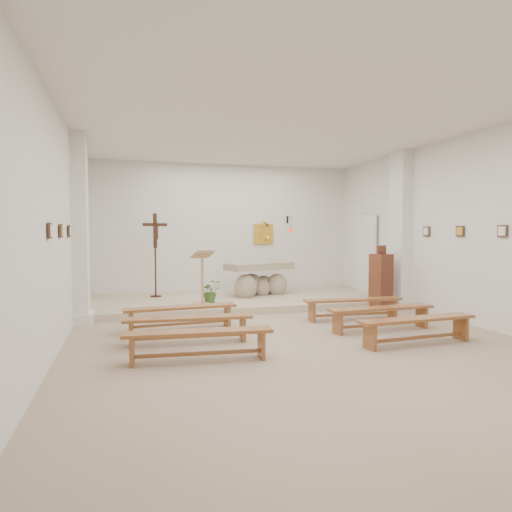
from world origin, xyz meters
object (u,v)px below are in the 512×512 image
object	(u,v)px
bench_right_front	(353,304)
bench_left_third	(198,338)
donation_pedestal	(381,281)
crucifix_stand	(155,249)
bench_left_second	(188,323)
bench_right_third	(417,324)
altar	(259,281)
lectern	(203,278)
bench_right_second	(381,313)
bench_left_front	(181,312)

from	to	relation	value
bench_right_front	bench_left_third	size ratio (longest dim) A/B	1.00
donation_pedestal	crucifix_stand	bearing A→B (deg)	140.56
crucifix_stand	bench_left_second	xyz separation A→B (m)	(0.23, -4.21, -1.00)
bench_left_third	bench_left_second	bearing A→B (deg)	94.54
donation_pedestal	bench_right_third	distance (m)	3.22
bench_right_front	bench_left_second	world-z (taller)	same
donation_pedestal	bench_left_third	xyz separation A→B (m)	(-4.50, -2.99, -0.31)
altar	bench_right_third	bearing A→B (deg)	-96.89
altar	bench_left_third	distance (m)	5.35
lectern	bench_left_third	xyz separation A→B (m)	(-0.64, -3.60, -0.43)
donation_pedestal	bench_left_third	world-z (taller)	donation_pedestal
donation_pedestal	bench_right_third	world-z (taller)	donation_pedestal
bench_right_second	bench_left_third	bearing A→B (deg)	-165.87
bench_left_second	bench_left_front	bearing A→B (deg)	93.28
bench_right_second	bench_right_third	distance (m)	1.02
altar	bench_left_second	world-z (taller)	altar
crucifix_stand	bench_left_front	world-z (taller)	crucifix_stand
crucifix_stand	bench_right_front	bearing A→B (deg)	-61.03
bench_right_front	bench_right_second	size ratio (longest dim) A/B	1.00
lectern	bench_right_third	world-z (taller)	lectern
donation_pedestal	bench_left_second	distance (m)	4.92
altar	bench_right_third	size ratio (longest dim) A/B	0.92
bench_right_third	bench_left_front	bearing A→B (deg)	143.94
lectern	bench_left_third	distance (m)	3.68
bench_right_second	bench_left_second	bearing A→B (deg)	177.11
lectern	bench_left_front	xyz separation A→B (m)	(-0.64, -1.57, -0.43)
bench_right_front	bench_left_third	world-z (taller)	same
bench_right_second	bench_right_third	bearing A→B (deg)	-92.89
crucifix_stand	donation_pedestal	xyz separation A→B (m)	(4.73, -2.24, -0.68)
bench_right_third	crucifix_stand	bearing A→B (deg)	119.63
bench_left_third	bench_left_front	bearing A→B (deg)	94.54
donation_pedestal	bench_right_front	bearing A→B (deg)	-155.22
altar	donation_pedestal	bearing A→B (deg)	-59.05
donation_pedestal	lectern	bearing A→B (deg)	156.87
lectern	crucifix_stand	world-z (taller)	crucifix_stand
crucifix_stand	bench_right_front	xyz separation A→B (m)	(3.56, -3.19, -1.00)
bench_left_front	bench_right_second	distance (m)	3.48
crucifix_stand	bench_right_second	xyz separation A→B (m)	(3.56, -4.21, -1.00)
lectern	bench_left_front	bearing A→B (deg)	-133.38
crucifix_stand	donation_pedestal	size ratio (longest dim) A/B	1.42
donation_pedestal	bench_right_front	world-z (taller)	donation_pedestal
crucifix_stand	bench_right_second	world-z (taller)	crucifix_stand
crucifix_stand	donation_pedestal	world-z (taller)	crucifix_stand
lectern	bench_right_third	size ratio (longest dim) A/B	0.61
lectern	bench_right_second	distance (m)	3.75
bench_left_front	bench_left_third	world-z (taller)	same
bench_right_second	bench_right_front	bearing A→B (deg)	87.11
bench_left_second	bench_right_second	size ratio (longest dim) A/B	1.00
lectern	bench_right_third	xyz separation A→B (m)	(2.68, -3.60, -0.43)
altar	bench_left_second	bearing A→B (deg)	-139.73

